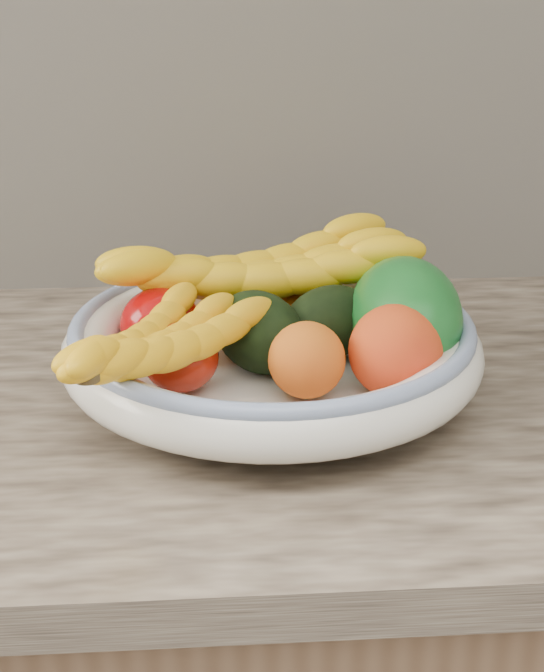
{
  "coord_description": "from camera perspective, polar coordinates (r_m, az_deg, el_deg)",
  "views": [
    {
      "loc": [
        -0.06,
        0.78,
        1.32
      ],
      "look_at": [
        0.0,
        1.66,
        0.96
      ],
      "focal_mm": 55.0,
      "sensor_mm": 36.0,
      "label": 1
    }
  ],
  "objects": [
    {
      "name": "fruit_bowl",
      "position": [
        0.96,
        0.0,
        -0.63
      ],
      "size": [
        0.39,
        0.39,
        0.08
      ],
      "color": "white",
      "rests_on": "kitchen_counter"
    },
    {
      "name": "clementine_back_left",
      "position": [
        1.05,
        -2.14,
        1.84
      ],
      "size": [
        0.07,
        0.07,
        0.05
      ],
      "primitive_type": "ellipsoid",
      "rotation": [
        0.0,
        0.0,
        -0.34
      ],
      "color": "#FF6D05",
      "rests_on": "fruit_bowl"
    },
    {
      "name": "clementine_back_right",
      "position": [
        1.04,
        1.15,
        1.63
      ],
      "size": [
        0.06,
        0.06,
        0.04
      ],
      "primitive_type": "ellipsoid",
      "rotation": [
        0.0,
        0.0,
        0.22
      ],
      "color": "orange",
      "rests_on": "fruit_bowl"
    },
    {
      "name": "tomato_left",
      "position": [
        0.98,
        -6.19,
        0.66
      ],
      "size": [
        0.08,
        0.08,
        0.07
      ],
      "primitive_type": "ellipsoid",
      "rotation": [
        0.0,
        0.0,
        -0.08
      ],
      "color": "#9E0506",
      "rests_on": "fruit_bowl"
    },
    {
      "name": "tomato_near_left",
      "position": [
        0.91,
        -5.11,
        -1.18
      ],
      "size": [
        0.07,
        0.07,
        0.06
      ],
      "primitive_type": "ellipsoid",
      "rotation": [
        0.0,
        0.0,
        0.06
      ],
      "color": "#A0180A",
      "rests_on": "fruit_bowl"
    },
    {
      "name": "avocado_center",
      "position": [
        0.95,
        -0.71,
        0.23
      ],
      "size": [
        0.11,
        0.13,
        0.07
      ],
      "primitive_type": "ellipsoid",
      "rotation": [
        0.0,
        0.0,
        0.44
      ],
      "color": "black",
      "rests_on": "fruit_bowl"
    },
    {
      "name": "avocado_right",
      "position": [
        0.97,
        3.17,
        0.76
      ],
      "size": [
        0.12,
        0.12,
        0.07
      ],
      "primitive_type": "ellipsoid",
      "rotation": [
        0.0,
        0.0,
        -0.91
      ],
      "color": "black",
      "rests_on": "fruit_bowl"
    },
    {
      "name": "green_mango",
      "position": [
        0.96,
        7.37,
        1.04
      ],
      "size": [
        0.14,
        0.16,
        0.14
      ],
      "primitive_type": "ellipsoid",
      "rotation": [
        0.0,
        0.31,
        0.07
      ],
      "color": "#0F531A",
      "rests_on": "fruit_bowl"
    },
    {
      "name": "peach_front",
      "position": [
        0.89,
        1.94,
        -1.33
      ],
      "size": [
        0.07,
        0.07,
        0.07
      ],
      "primitive_type": "ellipsoid",
      "rotation": [
        0.0,
        0.0,
        -0.01
      ],
      "color": "orange",
      "rests_on": "fruit_bowl"
    },
    {
      "name": "peach_right",
      "position": [
        0.91,
        6.86,
        -0.83
      ],
      "size": [
        0.09,
        0.09,
        0.08
      ],
      "primitive_type": "ellipsoid",
      "rotation": [
        0.0,
        0.0,
        0.05
      ],
      "color": "orange",
      "rests_on": "fruit_bowl"
    },
    {
      "name": "banana_bunch_back",
      "position": [
        1.02,
        -0.76,
        3.16
      ],
      "size": [
        0.36,
        0.2,
        0.09
      ],
      "primitive_type": null,
      "rotation": [
        0.0,
        0.0,
        0.26
      ],
      "color": "yellow",
      "rests_on": "fruit_bowl"
    },
    {
      "name": "banana_bunch_front",
      "position": [
        0.87,
        -6.4,
        -0.87
      ],
      "size": [
        0.23,
        0.27,
        0.07
      ],
      "primitive_type": null,
      "rotation": [
        0.0,
        0.0,
        0.99
      ],
      "color": "yellow",
      "rests_on": "fruit_bowl"
    }
  ]
}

